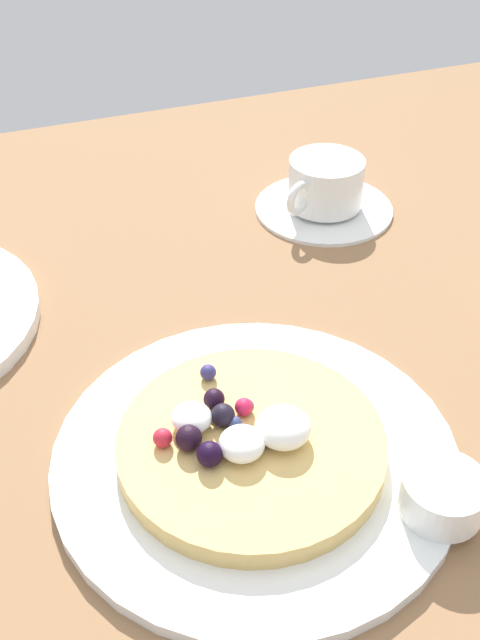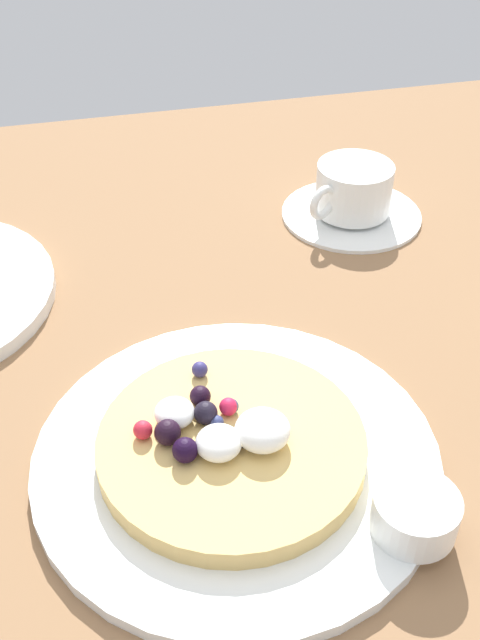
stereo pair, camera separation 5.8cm
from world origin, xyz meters
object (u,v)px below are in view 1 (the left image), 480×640
object	(u,v)px
coffee_saucer	(324,207)
coffee_cup	(325,182)
pancake_plate	(256,456)
syrup_ramekin	(443,494)

from	to	relation	value
coffee_saucer	coffee_cup	world-z (taller)	coffee_cup
pancake_plate	syrup_ramekin	world-z (taller)	syrup_ramekin
syrup_ramekin	coffee_saucer	xyz separation A→B (cm)	(10.35, 39.38, -2.12)
syrup_ramekin	coffee_cup	distance (cm)	40.62
syrup_ramekin	coffee_saucer	distance (cm)	40.77
syrup_ramekin	coffee_cup	bearing A→B (deg)	75.42
syrup_ramekin	coffee_cup	world-z (taller)	coffee_cup
syrup_ramekin	coffee_cup	xyz separation A→B (cm)	(10.22, 39.30, 0.96)
coffee_saucer	coffee_cup	distance (cm)	3.09
pancake_plate	coffee_saucer	bearing A→B (deg)	56.77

